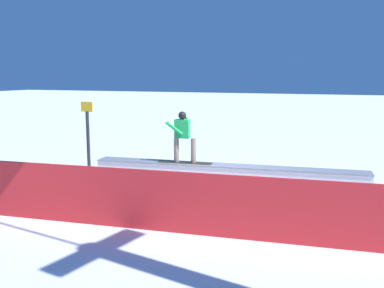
% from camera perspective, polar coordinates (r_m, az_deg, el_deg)
% --- Properties ---
extents(ground_plane, '(120.00, 120.00, 0.00)m').
position_cam_1_polar(ground_plane, '(11.89, 4.45, -6.05)').
color(ground_plane, white).
extents(grind_box, '(7.38, 1.30, 0.70)m').
position_cam_1_polar(grind_box, '(11.81, 4.47, -4.57)').
color(grind_box, white).
rests_on(grind_box, ground_plane).
extents(snowboarder, '(1.54, 0.50, 1.41)m').
position_cam_1_polar(snowboarder, '(11.88, -1.18, 1.18)').
color(snowboarder, '#2A291A').
rests_on(snowboarder, grind_box).
extents(safety_fence, '(8.38, 0.93, 1.24)m').
position_cam_1_polar(safety_fence, '(8.63, -2.14, -7.65)').
color(safety_fence, red).
rests_on(safety_fence, ground_plane).
extents(trail_marker, '(0.40, 0.10, 2.28)m').
position_cam_1_polar(trail_marker, '(13.71, -13.46, 0.94)').
color(trail_marker, '#262628').
rests_on(trail_marker, ground_plane).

